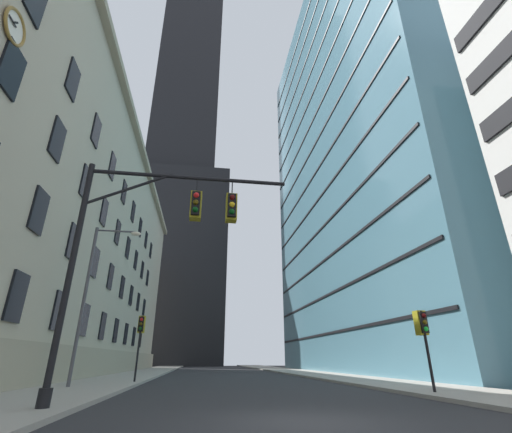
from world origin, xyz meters
name	(u,v)px	position (x,y,z in m)	size (l,w,h in m)	color
ground_plane	(307,425)	(0.00, 0.00, -0.05)	(102.00, 160.00, 0.10)	#28282B
station_building	(52,237)	(-17.52, 25.20, 12.39)	(13.72, 62.41, 24.83)	#B2A88E
dark_skyscraper	(186,130)	(-11.10, 83.22, 67.75)	(26.72, 26.72, 228.39)	black
glass_office_midrise	(383,151)	(20.97, 29.09, 28.27)	(20.06, 42.98, 56.54)	teal
traffic_signal_mast	(163,228)	(-4.13, 2.34, 5.60)	(7.19, 0.63, 7.68)	black
traffic_light_near_right	(422,327)	(6.98, 5.50, 2.72)	(0.40, 0.63, 3.26)	black
traffic_light_far_left	(141,328)	(-6.46, 14.75, 3.23)	(0.40, 0.63, 3.83)	black
street_lamppost	(93,286)	(-8.55, 10.66, 5.04)	(2.55, 0.32, 8.26)	#47474C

